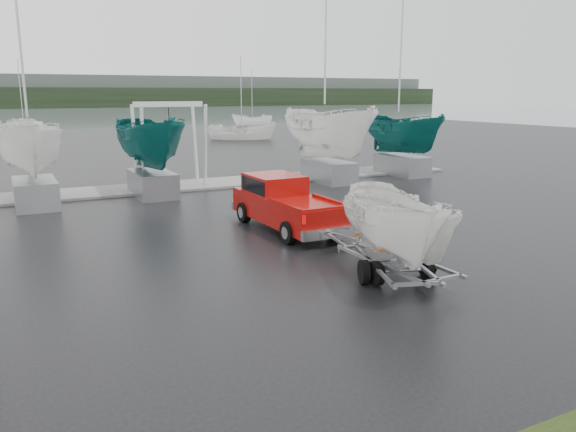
{
  "coord_description": "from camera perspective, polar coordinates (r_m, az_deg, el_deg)",
  "views": [
    {
      "loc": [
        -8.21,
        -13.67,
        4.55
      ],
      "look_at": [
        -1.29,
        -0.18,
        1.2
      ],
      "focal_mm": 35.0,
      "sensor_mm": 36.0,
      "label": 1
    }
  ],
  "objects": [
    {
      "name": "ground_plane",
      "position": [
        16.58,
        3.69,
        -3.49
      ],
      "size": [
        120.0,
        120.0,
        0.0
      ],
      "primitive_type": "plane",
      "color": "black",
      "rests_on": "ground"
    },
    {
      "name": "lake",
      "position": [
        114.06,
        -23.34,
        9.16
      ],
      "size": [
        300.0,
        300.0,
        0.0
      ],
      "primitive_type": "plane",
      "color": "slate",
      "rests_on": "ground"
    },
    {
      "name": "dock",
      "position": [
        28.26,
        -9.94,
        3.11
      ],
      "size": [
        30.0,
        3.0,
        0.12
      ],
      "primitive_type": "cube",
      "color": "gray",
      "rests_on": "ground"
    },
    {
      "name": "treeline",
      "position": [
        183.86,
        -25.09,
        10.82
      ],
      "size": [
        300.0,
        8.0,
        6.0
      ],
      "primitive_type": "cube",
      "color": "black",
      "rests_on": "ground"
    },
    {
      "name": "far_hill",
      "position": [
        191.84,
        -25.26,
        11.43
      ],
      "size": [
        300.0,
        6.0,
        10.0
      ],
      "primitive_type": "cube",
      "color": "#4C5651",
      "rests_on": "ground"
    },
    {
      "name": "pickup_truck",
      "position": [
        19.12,
        -0.51,
        1.49
      ],
      "size": [
        2.02,
        5.3,
        1.75
      ],
      "rotation": [
        0.0,
        0.0,
        0.02
      ],
      "color": "#8E0B07",
      "rests_on": "ground"
    },
    {
      "name": "trailer_hitched",
      "position": [
        13.81,
        11.33,
        3.48
      ],
      "size": [
        1.79,
        3.62,
        4.5
      ],
      "rotation": [
        0.0,
        0.0,
        0.02
      ],
      "color": "gray",
      "rests_on": "ground"
    },
    {
      "name": "trailer_parked",
      "position": [
        13.61,
        11.07,
        4.95
      ],
      "size": [
        2.3,
        3.79,
        5.22
      ],
      "rotation": [
        0.0,
        0.0,
        -0.34
      ],
      "color": "gray",
      "rests_on": "ground"
    },
    {
      "name": "boat_hoist",
      "position": [
        27.72,
        -11.94,
        8.3
      ],
      "size": [
        3.3,
        2.18,
        4.12
      ],
      "color": "silver",
      "rests_on": "ground"
    },
    {
      "name": "keelboat_0",
      "position": [
        24.71,
        -24.96,
        9.57
      ],
      "size": [
        2.39,
        3.2,
        10.56
      ],
      "color": "gray",
      "rests_on": "ground"
    },
    {
      "name": "keelboat_1",
      "position": [
        25.58,
        -13.98,
        10.51
      ],
      "size": [
        2.42,
        3.2,
        7.54
      ],
      "color": "gray",
      "rests_on": "ground"
    },
    {
      "name": "keelboat_2",
      "position": [
        28.89,
        4.28,
        12.17
      ],
      "size": [
        2.78,
        3.2,
        10.96
      ],
      "color": "gray",
      "rests_on": "ground"
    },
    {
      "name": "keelboat_3",
      "position": [
        32.01,
        11.73,
        10.6
      ],
      "size": [
        2.31,
        3.2,
        10.48
      ],
      "color": "gray",
      "rests_on": "ground"
    },
    {
      "name": "moored_boat_1",
      "position": [
        66.96,
        -25.16,
        7.39
      ],
      "size": [
        3.41,
        3.47,
        11.98
      ],
      "rotation": [
        0.0,
        0.0,
        6.14
      ],
      "color": "white",
      "rests_on": "ground"
    },
    {
      "name": "moored_boat_2",
      "position": [
        56.18,
        -4.7,
        7.77
      ],
      "size": [
        3.5,
        3.47,
        11.4
      ],
      "rotation": [
        0.0,
        0.0,
        1.1
      ],
      "color": "white",
      "rests_on": "ground"
    },
    {
      "name": "moored_boat_3",
      "position": [
        83.29,
        -3.64,
        9.3
      ],
      "size": [
        2.85,
        2.81,
        10.98
      ],
      "rotation": [
        0.0,
        0.0,
        4.42
      ],
      "color": "white",
      "rests_on": "ground"
    }
  ]
}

